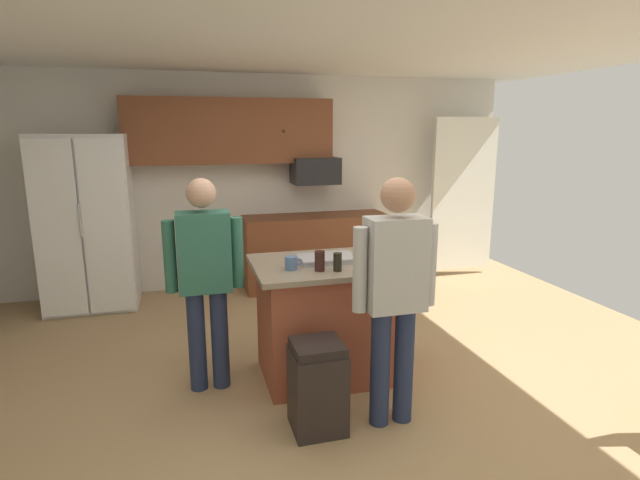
% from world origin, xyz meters
% --- Properties ---
extents(floor, '(7.04, 7.04, 0.00)m').
position_xyz_m(floor, '(0.00, 0.00, 0.00)').
color(floor, tan).
rests_on(floor, ground).
extents(ceiling, '(7.04, 7.04, 0.00)m').
position_xyz_m(ceiling, '(0.00, 0.00, 2.60)').
color(ceiling, white).
extents(back_wall, '(6.40, 0.10, 2.60)m').
position_xyz_m(back_wall, '(0.00, 2.80, 1.30)').
color(back_wall, silver).
rests_on(back_wall, ground).
extents(french_door_window_panel, '(0.90, 0.06, 2.00)m').
position_xyz_m(french_door_window_panel, '(2.60, 2.40, 1.10)').
color(french_door_window_panel, white).
rests_on(french_door_window_panel, ground).
extents(cabinet_run_upper, '(2.40, 0.38, 0.75)m').
position_xyz_m(cabinet_run_upper, '(-0.40, 2.60, 1.93)').
color(cabinet_run_upper, brown).
extents(cabinet_run_lower, '(1.80, 0.63, 0.90)m').
position_xyz_m(cabinet_run_lower, '(0.60, 2.48, 0.45)').
color(cabinet_run_lower, brown).
rests_on(cabinet_run_lower, ground).
extents(refrigerator, '(0.94, 0.76, 1.90)m').
position_xyz_m(refrigerator, '(-2.00, 2.38, 0.95)').
color(refrigerator, white).
rests_on(refrigerator, ground).
extents(microwave_over_range, '(0.56, 0.40, 0.32)m').
position_xyz_m(microwave_over_range, '(0.60, 2.50, 1.45)').
color(microwave_over_range, black).
extents(kitchen_island, '(1.20, 0.86, 0.94)m').
position_xyz_m(kitchen_island, '(0.09, 0.14, 0.48)').
color(kitchen_island, '#9E4C33').
rests_on(kitchen_island, ground).
extents(person_host_foreground, '(0.57, 0.22, 1.66)m').
position_xyz_m(person_host_foreground, '(0.30, -0.62, 0.96)').
color(person_host_foreground, '#232D4C').
rests_on(person_host_foreground, ground).
extents(person_guest_right, '(0.57, 0.22, 1.61)m').
position_xyz_m(person_guest_right, '(-0.86, 0.17, 0.92)').
color(person_guest_right, '#232D4C').
rests_on(person_guest_right, ground).
extents(mug_blue_stoneware, '(0.13, 0.08, 0.10)m').
position_xyz_m(mug_blue_stoneware, '(0.40, -0.09, 0.99)').
color(mug_blue_stoneware, white).
rests_on(mug_blue_stoneware, kitchen_island).
extents(glass_stout_tall, '(0.06, 0.06, 0.14)m').
position_xyz_m(glass_stout_tall, '(0.07, -0.11, 1.01)').
color(glass_stout_tall, black).
rests_on(glass_stout_tall, kitchen_island).
extents(tumbler_amber, '(0.07, 0.07, 0.15)m').
position_xyz_m(tumbler_amber, '(-0.05, -0.07, 1.01)').
color(tumbler_amber, black).
rests_on(tumbler_amber, kitchen_island).
extents(mug_ceramic_white, '(0.13, 0.09, 0.10)m').
position_xyz_m(mug_ceramic_white, '(-0.24, 0.01, 0.99)').
color(mug_ceramic_white, '#4C6B99').
rests_on(mug_ceramic_white, kitchen_island).
extents(glass_dark_ale, '(0.07, 0.07, 0.13)m').
position_xyz_m(glass_dark_ale, '(0.52, 0.27, 1.01)').
color(glass_dark_ale, black).
rests_on(glass_dark_ale, kitchen_island).
extents(serving_tray, '(0.44, 0.30, 0.04)m').
position_xyz_m(serving_tray, '(0.07, 0.17, 0.96)').
color(serving_tray, '#B7B7BC').
rests_on(serving_tray, kitchen_island).
extents(trash_bin, '(0.34, 0.34, 0.61)m').
position_xyz_m(trash_bin, '(-0.20, -0.57, 0.30)').
color(trash_bin, black).
rests_on(trash_bin, ground).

